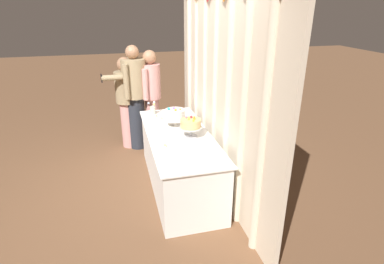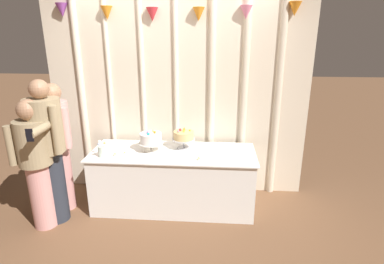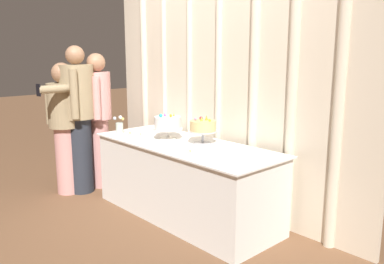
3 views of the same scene
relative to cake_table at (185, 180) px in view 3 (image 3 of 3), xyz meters
The scene contains 12 objects.
ground_plane 0.38m from the cake_table, 90.00° to the right, with size 24.00×24.00×0.00m, color brown.
draped_curtain 1.11m from the cake_table, 86.14° to the left, with size 3.36×0.15×2.64m.
cake_table is the anchor object (origin of this frame).
cake_display_nearleft 0.59m from the cake_table, behind, with size 0.30×0.30×0.27m.
cake_display_nearright 0.55m from the cake_table, 47.18° to the left, with size 0.28×0.28×0.27m.
flower_vase 0.94m from the cake_table, 165.55° to the right, with size 0.10×0.12×0.19m.
tealight_far_left 0.78m from the cake_table, 165.03° to the right, with size 0.05×0.05×0.04m.
tealight_near_left 0.68m from the cake_table, 168.21° to the right, with size 0.04×0.04×0.03m.
tealight_near_right 0.55m from the cake_table, 34.76° to the right, with size 0.05×0.05×0.04m.
guest_man_pink_jacket 1.44m from the cake_table, behind, with size 0.42×0.42×1.57m.
guest_man_dark_suit 1.49m from the cake_table, 162.92° to the right, with size 0.52×0.52×1.65m.
guest_girl_blue_dress 1.57m from the cake_table, 158.91° to the right, with size 0.48×0.58×1.47m.
Camera 3 is at (2.78, -2.36, 1.60)m, focal length 37.45 mm.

